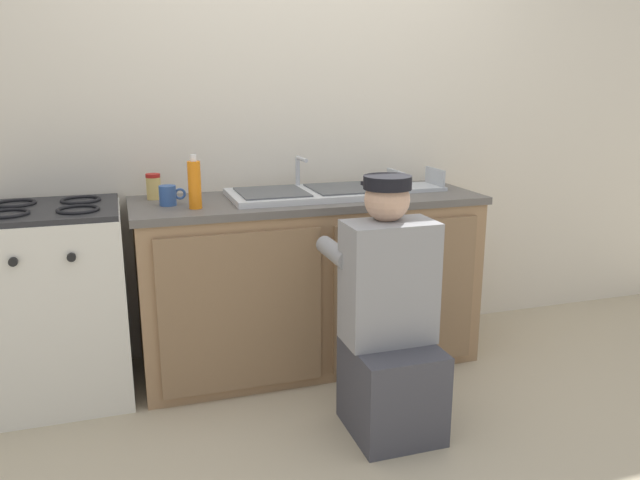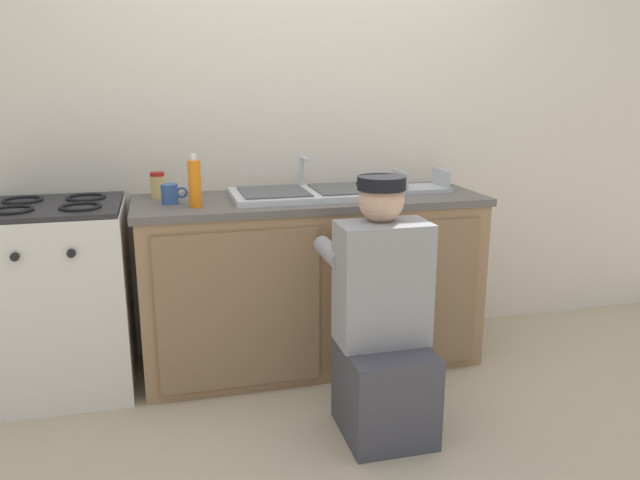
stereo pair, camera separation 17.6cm
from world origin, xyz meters
The scene contains 11 objects.
ground_plane centered at (0.00, 0.00, 0.00)m, with size 12.00×12.00×0.00m, color tan.
back_wall centered at (0.00, 0.65, 1.25)m, with size 6.00×0.10×2.50m, color beige.
counter_cabinet centered at (0.00, 0.29, 0.43)m, with size 1.74×0.62×0.87m.
countertop centered at (0.00, 0.30, 0.89)m, with size 1.78×0.62×0.04m, color #5B5651.
sink_double_basin centered at (0.00, 0.30, 0.92)m, with size 0.80×0.44×0.19m.
stove_range centered at (-1.24, 0.30, 0.46)m, with size 0.63×0.62×0.94m.
plumber_person centered at (0.13, -0.45, 0.46)m, with size 0.42×0.61×1.10m.
coffee_mug centered at (-0.70, 0.29, 0.95)m, with size 0.13×0.08×0.09m.
dish_rack_tray centered at (0.62, 0.34, 0.93)m, with size 0.28×0.22×0.11m.
soap_bottle_orange centered at (-0.59, 0.17, 1.02)m, with size 0.06×0.06×0.25m.
condiment_jar centered at (-0.75, 0.47, 0.97)m, with size 0.07×0.07×0.13m.
Camera 1 is at (-0.91, -2.71, 1.48)m, focal length 35.00 mm.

